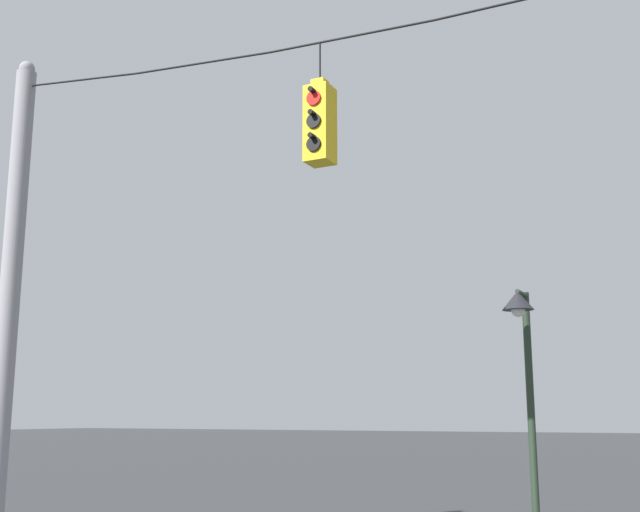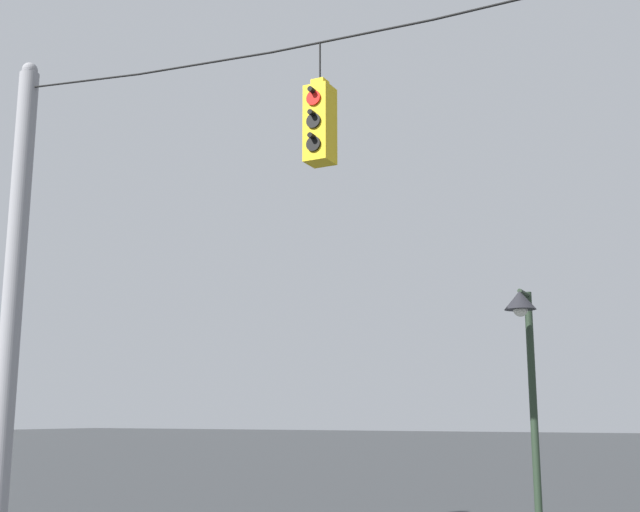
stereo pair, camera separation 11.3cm
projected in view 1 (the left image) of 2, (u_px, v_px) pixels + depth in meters
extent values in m
cylinder|color=gray|center=(9.00, 305.00, 12.58)|extent=(0.32, 0.32, 7.82)
sphere|color=gray|center=(27.00, 69.00, 13.36)|extent=(0.26, 0.26, 0.26)
cylinder|color=black|center=(79.00, 80.00, 12.74)|extent=(2.37, 0.03, 0.28)
cylinder|color=black|center=(201.00, 63.00, 11.65)|extent=(2.36, 0.03, 0.20)
cylinder|color=black|center=(348.00, 37.00, 10.58)|extent=(2.36, 0.03, 0.11)
cube|color=yellow|center=(320.00, 125.00, 10.54)|extent=(0.34, 0.34, 1.05)
cube|color=yellow|center=(320.00, 84.00, 10.65)|extent=(0.19, 0.19, 0.10)
cylinder|color=black|center=(320.00, 62.00, 10.71)|extent=(0.02, 0.02, 0.54)
cylinder|color=red|center=(314.00, 98.00, 10.44)|extent=(0.20, 0.03, 0.20)
cylinder|color=black|center=(312.00, 90.00, 10.42)|extent=(0.07, 0.12, 0.07)
cylinder|color=black|center=(314.00, 121.00, 10.38)|extent=(0.20, 0.03, 0.20)
cylinder|color=black|center=(312.00, 113.00, 10.35)|extent=(0.07, 0.12, 0.07)
cylinder|color=black|center=(313.00, 144.00, 10.32)|extent=(0.20, 0.03, 0.20)
cylinder|color=black|center=(312.00, 136.00, 10.29)|extent=(0.07, 0.12, 0.07)
cylinder|color=#233323|center=(532.00, 424.00, 12.58)|extent=(0.12, 0.12, 4.17)
cylinder|color=#233323|center=(521.00, 293.00, 12.74)|extent=(0.07, 0.54, 0.07)
cone|color=#232328|center=(518.00, 300.00, 12.48)|extent=(0.49, 0.49, 0.30)
sphere|color=silver|center=(518.00, 310.00, 12.45)|extent=(0.22, 0.22, 0.22)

